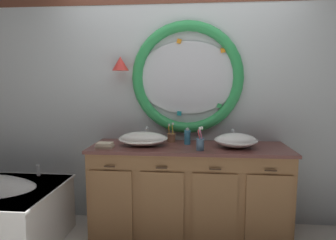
# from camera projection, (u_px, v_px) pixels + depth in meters

# --- Properties ---
(back_wall_assembly) EXTENTS (6.40, 0.26, 2.60)m
(back_wall_assembly) POSITION_uv_depth(u_px,v_px,m) (181.00, 98.00, 3.02)
(back_wall_assembly) COLOR silver
(back_wall_assembly) RESTS_ON ground_plane
(vanity_counter) EXTENTS (1.88, 0.61, 0.89)m
(vanity_counter) POSITION_uv_depth(u_px,v_px,m) (188.00, 190.00, 2.80)
(vanity_counter) COLOR olive
(vanity_counter) RESTS_ON ground_plane
(sink_basin_left) EXTENTS (0.47, 0.47, 0.14)m
(sink_basin_left) POSITION_uv_depth(u_px,v_px,m) (143.00, 139.00, 2.75)
(sink_basin_left) COLOR white
(sink_basin_left) RESTS_ON vanity_counter
(sink_basin_right) EXTENTS (0.40, 0.40, 0.13)m
(sink_basin_right) POSITION_uv_depth(u_px,v_px,m) (236.00, 140.00, 2.68)
(sink_basin_right) COLOR white
(sink_basin_right) RESTS_ON vanity_counter
(faucet_set_left) EXTENTS (0.23, 0.12, 0.15)m
(faucet_set_left) POSITION_uv_depth(u_px,v_px,m) (147.00, 135.00, 2.98)
(faucet_set_left) COLOR silver
(faucet_set_left) RESTS_ON vanity_counter
(faucet_set_right) EXTENTS (0.22, 0.12, 0.14)m
(faucet_set_right) POSITION_uv_depth(u_px,v_px,m) (233.00, 137.00, 2.91)
(faucet_set_right) COLOR silver
(faucet_set_right) RESTS_ON vanity_counter
(toothbrush_holder_left) EXTENTS (0.09, 0.09, 0.20)m
(toothbrush_holder_left) POSITION_uv_depth(u_px,v_px,m) (171.00, 137.00, 2.93)
(toothbrush_holder_left) COLOR #996647
(toothbrush_holder_left) RESTS_ON vanity_counter
(toothbrush_holder_right) EXTENTS (0.08, 0.08, 0.22)m
(toothbrush_holder_right) POSITION_uv_depth(u_px,v_px,m) (200.00, 144.00, 2.56)
(toothbrush_holder_right) COLOR slate
(toothbrush_holder_right) RESTS_ON vanity_counter
(soap_dispenser) EXTENTS (0.06, 0.07, 0.17)m
(soap_dispenser) POSITION_uv_depth(u_px,v_px,m) (187.00, 137.00, 2.81)
(soap_dispenser) COLOR #388EBC
(soap_dispenser) RESTS_ON vanity_counter
(folded_hand_towel) EXTENTS (0.15, 0.12, 0.05)m
(folded_hand_towel) POSITION_uv_depth(u_px,v_px,m) (105.00, 145.00, 2.67)
(folded_hand_towel) COLOR beige
(folded_hand_towel) RESTS_ON vanity_counter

